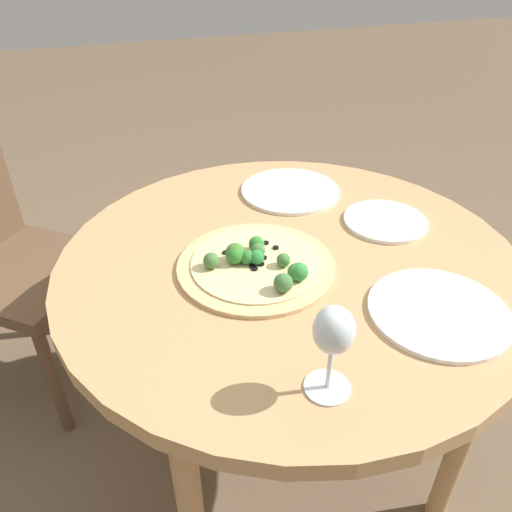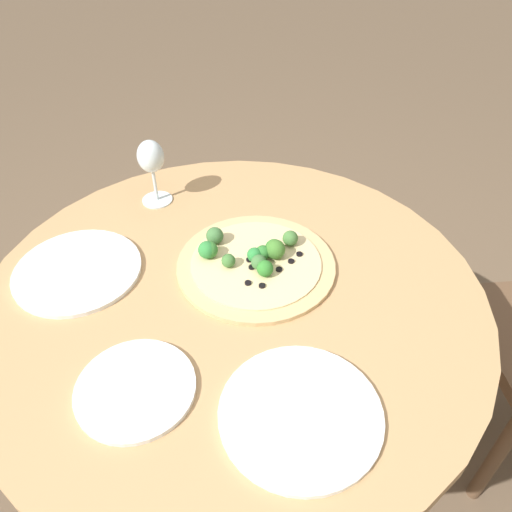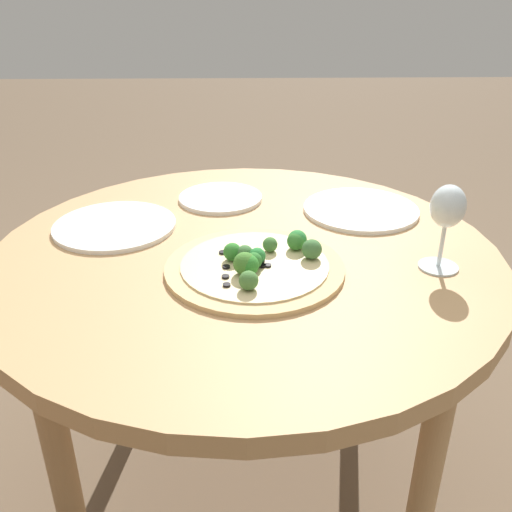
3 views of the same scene
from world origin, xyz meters
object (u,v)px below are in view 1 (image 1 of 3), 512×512
chair (3,251)px  plate_near (385,221)px  wine_glass (333,335)px  plate_far (290,191)px  pizza (257,264)px  plate_side (439,312)px

chair → plate_near: bearing=-78.3°
wine_glass → plate_far: 0.70m
wine_glass → plate_far: wine_glass is taller
chair → plate_far: bearing=-69.7°
pizza → plate_near: 0.37m
plate_near → wine_glass: bearing=-40.1°
plate_near → pizza: bearing=-77.2°
plate_far → pizza: bearing=-33.0°
chair → plate_near: chair is taller
wine_glass → plate_side: wine_glass is taller
plate_side → chair: bearing=-133.4°
plate_far → plate_near: bearing=35.5°
pizza → plate_near: pizza is taller
chair → wine_glass: bearing=-107.9°
wine_glass → plate_side: (-0.10, 0.28, -0.11)m
plate_side → wine_glass: bearing=-70.9°
plate_near → chair: bearing=-117.5°
chair → wine_glass: (0.93, 0.60, 0.32)m
pizza → plate_side: 0.38m
chair → plate_near: 1.11m
chair → plate_far: size_ratio=3.48×
wine_glass → pizza: bearing=-179.6°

